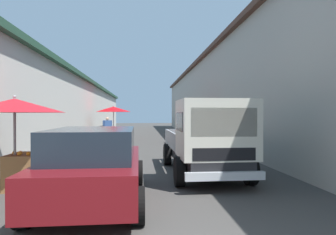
{
  "coord_description": "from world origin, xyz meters",
  "views": [
    {
      "loc": [
        -2.33,
        0.15,
        1.72
      ],
      "look_at": [
        9.54,
        -0.84,
        1.6
      ],
      "focal_mm": 31.97,
      "sensor_mm": 36.0,
      "label": 1
    }
  ],
  "objects_px": {
    "fruit_stall_far_left": "(196,112)",
    "hatchback_car": "(94,165)",
    "fruit_stall_far_right": "(114,112)",
    "vendor_by_crates": "(107,127)",
    "plastic_stool": "(187,153)",
    "fruit_stall_near_left": "(17,122)",
    "delivery_truck": "(209,140)",
    "parked_scooter": "(99,140)"
  },
  "relations": [
    {
      "from": "fruit_stall_far_left",
      "to": "hatchback_car",
      "type": "distance_m",
      "value": 12.05
    },
    {
      "from": "fruit_stall_far_right",
      "to": "hatchback_car",
      "type": "distance_m",
      "value": 15.88
    },
    {
      "from": "fruit_stall_far_right",
      "to": "vendor_by_crates",
      "type": "distance_m",
      "value": 2.29
    },
    {
      "from": "plastic_stool",
      "to": "fruit_stall_far_left",
      "type": "bearing_deg",
      "value": -13.07
    },
    {
      "from": "plastic_stool",
      "to": "fruit_stall_far_right",
      "type": "bearing_deg",
      "value": 18.51
    },
    {
      "from": "fruit_stall_far_right",
      "to": "plastic_stool",
      "type": "relative_size",
      "value": 5.73
    },
    {
      "from": "fruit_stall_far_right",
      "to": "fruit_stall_near_left",
      "type": "height_order",
      "value": "fruit_stall_far_right"
    },
    {
      "from": "hatchback_car",
      "to": "delivery_truck",
      "type": "distance_m",
      "value": 3.26
    },
    {
      "from": "fruit_stall_far_left",
      "to": "parked_scooter",
      "type": "distance_m",
      "value": 5.83
    },
    {
      "from": "vendor_by_crates",
      "to": "parked_scooter",
      "type": "xyz_separation_m",
      "value": [
        -4.27,
        -0.06,
        -0.44
      ]
    },
    {
      "from": "vendor_by_crates",
      "to": "plastic_stool",
      "type": "distance_m",
      "value": 9.79
    },
    {
      "from": "fruit_stall_far_right",
      "to": "plastic_stool",
      "type": "bearing_deg",
      "value": -161.49
    },
    {
      "from": "hatchback_car",
      "to": "vendor_by_crates",
      "type": "distance_m",
      "value": 13.81
    },
    {
      "from": "fruit_stall_near_left",
      "to": "parked_scooter",
      "type": "xyz_separation_m",
      "value": [
        8.35,
        -0.61,
        -1.1
      ]
    },
    {
      "from": "fruit_stall_near_left",
      "to": "parked_scooter",
      "type": "distance_m",
      "value": 8.45
    },
    {
      "from": "vendor_by_crates",
      "to": "parked_scooter",
      "type": "relative_size",
      "value": 0.94
    },
    {
      "from": "fruit_stall_far_right",
      "to": "vendor_by_crates",
      "type": "height_order",
      "value": "fruit_stall_far_right"
    },
    {
      "from": "fruit_stall_near_left",
      "to": "fruit_stall_far_left",
      "type": "bearing_deg",
      "value": -30.41
    },
    {
      "from": "fruit_stall_far_left",
      "to": "delivery_truck",
      "type": "bearing_deg",
      "value": 171.76
    },
    {
      "from": "fruit_stall_near_left",
      "to": "vendor_by_crates",
      "type": "relative_size",
      "value": 1.41
    },
    {
      "from": "fruit_stall_far_right",
      "to": "parked_scooter",
      "type": "xyz_separation_m",
      "value": [
        -6.32,
        0.16,
        -1.43
      ]
    },
    {
      "from": "fruit_stall_near_left",
      "to": "vendor_by_crates",
      "type": "height_order",
      "value": "fruit_stall_near_left"
    },
    {
      "from": "parked_scooter",
      "to": "plastic_stool",
      "type": "height_order",
      "value": "parked_scooter"
    },
    {
      "from": "fruit_stall_near_left",
      "to": "delivery_truck",
      "type": "relative_size",
      "value": 0.44
    },
    {
      "from": "vendor_by_crates",
      "to": "fruit_stall_near_left",
      "type": "bearing_deg",
      "value": 177.51
    },
    {
      "from": "parked_scooter",
      "to": "fruit_stall_near_left",
      "type": "bearing_deg",
      "value": 175.82
    },
    {
      "from": "fruit_stall_far_left",
      "to": "hatchback_car",
      "type": "bearing_deg",
      "value": 160.25
    },
    {
      "from": "fruit_stall_far_left",
      "to": "delivery_truck",
      "type": "xyz_separation_m",
      "value": [
        -9.46,
        1.37,
        -0.82
      ]
    },
    {
      "from": "fruit_stall_far_right",
      "to": "plastic_stool",
      "type": "xyz_separation_m",
      "value": [
        -11.01,
        -3.69,
        -1.56
      ]
    },
    {
      "from": "hatchback_car",
      "to": "vendor_by_crates",
      "type": "xyz_separation_m",
      "value": [
        13.74,
        1.36,
        0.15
      ]
    },
    {
      "from": "fruit_stall_near_left",
      "to": "vendor_by_crates",
      "type": "bearing_deg",
      "value": -2.49
    },
    {
      "from": "delivery_truck",
      "to": "parked_scooter",
      "type": "relative_size",
      "value": 2.99
    },
    {
      "from": "fruit_stall_far_left",
      "to": "parked_scooter",
      "type": "relative_size",
      "value": 1.43
    },
    {
      "from": "delivery_truck",
      "to": "vendor_by_crates",
      "type": "bearing_deg",
      "value": 18.76
    },
    {
      "from": "hatchback_car",
      "to": "parked_scooter",
      "type": "distance_m",
      "value": 9.57
    },
    {
      "from": "fruit_stall_far_left",
      "to": "plastic_stool",
      "type": "relative_size",
      "value": 5.45
    },
    {
      "from": "hatchback_car",
      "to": "vendor_by_crates",
      "type": "relative_size",
      "value": 2.53
    },
    {
      "from": "fruit_stall_far_left",
      "to": "fruit_stall_far_right",
      "type": "bearing_deg",
      "value": 49.09
    },
    {
      "from": "fruit_stall_near_left",
      "to": "delivery_truck",
      "type": "bearing_deg",
      "value": -81.27
    },
    {
      "from": "fruit_stall_far_left",
      "to": "vendor_by_crates",
      "type": "height_order",
      "value": "fruit_stall_far_left"
    },
    {
      "from": "fruit_stall_far_left",
      "to": "fruit_stall_near_left",
      "type": "height_order",
      "value": "fruit_stall_far_left"
    },
    {
      "from": "fruit_stall_far_left",
      "to": "plastic_stool",
      "type": "bearing_deg",
      "value": 166.93
    }
  ]
}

